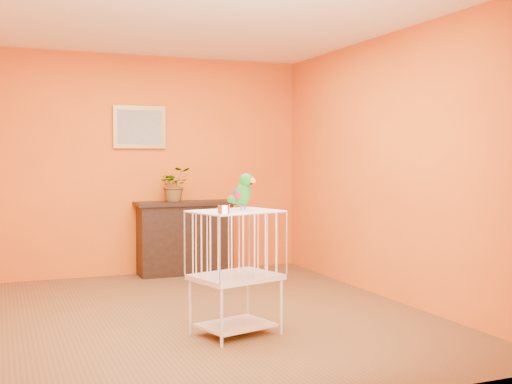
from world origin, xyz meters
name	(u,v)px	position (x,y,z in m)	size (l,w,h in m)	color
ground	(194,317)	(0.00, 0.00, 0.00)	(4.50, 4.50, 0.00)	brown
room_shell	(193,135)	(0.00, 0.00, 1.58)	(4.50, 4.50, 4.50)	orange
console_cabinet	(185,238)	(0.49, 2.04, 0.44)	(1.17, 0.42, 0.87)	black
potted_plant	(174,188)	(0.37, 2.06, 1.03)	(0.36, 0.41, 0.32)	#26722D
framed_picture	(140,127)	(0.00, 2.22, 1.75)	(0.62, 0.04, 0.50)	olive
birdcage	(236,271)	(0.14, -0.68, 0.51)	(0.74, 0.64, 0.97)	silver
feed_cup	(224,209)	(-0.04, -0.92, 1.01)	(0.09, 0.09, 0.06)	silver
parrot	(243,191)	(0.23, -0.62, 1.12)	(0.19, 0.25, 0.29)	#59544C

